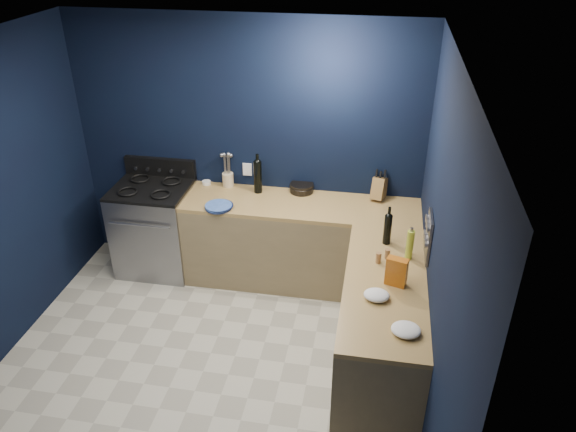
% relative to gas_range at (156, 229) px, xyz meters
% --- Properties ---
extents(floor, '(3.50, 3.50, 0.02)m').
position_rel_gas_range_xyz_m(floor, '(0.93, -1.42, -0.47)').
color(floor, '#BBB7A3').
rests_on(floor, ground).
extents(ceiling, '(3.50, 3.50, 0.02)m').
position_rel_gas_range_xyz_m(ceiling, '(0.93, -1.42, 2.15)').
color(ceiling, silver).
rests_on(ceiling, ground).
extents(wall_back, '(3.50, 0.02, 2.60)m').
position_rel_gas_range_xyz_m(wall_back, '(0.93, 0.34, 0.84)').
color(wall_back, black).
rests_on(wall_back, ground).
extents(wall_right, '(0.02, 3.50, 2.60)m').
position_rel_gas_range_xyz_m(wall_right, '(2.69, -1.42, 0.84)').
color(wall_right, black).
rests_on(wall_right, ground).
extents(cab_back, '(2.30, 0.63, 0.86)m').
position_rel_gas_range_xyz_m(cab_back, '(1.53, 0.02, -0.03)').
color(cab_back, olive).
rests_on(cab_back, floor).
extents(top_back, '(2.30, 0.63, 0.04)m').
position_rel_gas_range_xyz_m(top_back, '(1.53, 0.02, 0.42)').
color(top_back, brown).
rests_on(top_back, cab_back).
extents(cab_right, '(0.63, 1.67, 0.86)m').
position_rel_gas_range_xyz_m(cab_right, '(2.37, -1.13, -0.03)').
color(cab_right, olive).
rests_on(cab_right, floor).
extents(top_right, '(0.63, 1.67, 0.04)m').
position_rel_gas_range_xyz_m(top_right, '(2.37, -1.13, 0.42)').
color(top_right, brown).
rests_on(top_right, cab_right).
extents(gas_range, '(0.76, 0.66, 0.92)m').
position_rel_gas_range_xyz_m(gas_range, '(0.00, 0.00, 0.00)').
color(gas_range, gray).
rests_on(gas_range, floor).
extents(oven_door, '(0.59, 0.02, 0.42)m').
position_rel_gas_range_xyz_m(oven_door, '(0.00, -0.32, -0.01)').
color(oven_door, black).
rests_on(oven_door, gas_range).
extents(cooktop, '(0.76, 0.66, 0.03)m').
position_rel_gas_range_xyz_m(cooktop, '(0.00, 0.00, 0.48)').
color(cooktop, black).
rests_on(cooktop, gas_range).
extents(backguard, '(0.76, 0.06, 0.20)m').
position_rel_gas_range_xyz_m(backguard, '(0.00, 0.30, 0.58)').
color(backguard, black).
rests_on(backguard, gas_range).
extents(spice_panel, '(0.02, 0.28, 0.38)m').
position_rel_gas_range_xyz_m(spice_panel, '(2.67, -0.87, 0.72)').
color(spice_panel, gray).
rests_on(spice_panel, wall_right).
extents(wall_outlet, '(0.09, 0.02, 0.13)m').
position_rel_gas_range_xyz_m(wall_outlet, '(0.93, 0.32, 0.62)').
color(wall_outlet, white).
rests_on(wall_outlet, wall_back).
extents(plate_stack, '(0.28, 0.28, 0.03)m').
position_rel_gas_range_xyz_m(plate_stack, '(0.77, -0.21, 0.46)').
color(plate_stack, '#305899').
rests_on(plate_stack, top_back).
extents(ramekin, '(0.12, 0.12, 0.03)m').
position_rel_gas_range_xyz_m(ramekin, '(0.50, 0.27, 0.46)').
color(ramekin, white).
rests_on(ramekin, top_back).
extents(utensil_crock, '(0.13, 0.13, 0.14)m').
position_rel_gas_range_xyz_m(utensil_crock, '(0.73, 0.27, 0.51)').
color(utensil_crock, beige).
rests_on(utensil_crock, top_back).
extents(wine_bottle_back, '(0.10, 0.10, 0.33)m').
position_rel_gas_range_xyz_m(wine_bottle_back, '(1.07, 0.19, 0.61)').
color(wine_bottle_back, black).
rests_on(wine_bottle_back, top_back).
extents(lemon_basket, '(0.27, 0.27, 0.09)m').
position_rel_gas_range_xyz_m(lemon_basket, '(1.50, 0.27, 0.48)').
color(lemon_basket, black).
rests_on(lemon_basket, top_back).
extents(knife_block, '(0.18, 0.27, 0.27)m').
position_rel_gas_range_xyz_m(knife_block, '(2.27, 0.27, 0.55)').
color(knife_block, brown).
rests_on(knife_block, top_back).
extents(wine_bottle_right, '(0.08, 0.08, 0.27)m').
position_rel_gas_range_xyz_m(wine_bottle_right, '(2.36, -0.56, 0.57)').
color(wine_bottle_right, black).
rests_on(wine_bottle_right, top_right).
extents(oil_bottle, '(0.07, 0.07, 0.26)m').
position_rel_gas_range_xyz_m(oil_bottle, '(2.54, -0.77, 0.57)').
color(oil_bottle, '#9BAC2B').
rests_on(oil_bottle, top_right).
extents(spice_jar_near, '(0.05, 0.05, 0.09)m').
position_rel_gas_range_xyz_m(spice_jar_near, '(2.30, -0.87, 0.49)').
color(spice_jar_near, olive).
rests_on(spice_jar_near, top_right).
extents(spice_jar_far, '(0.05, 0.05, 0.08)m').
position_rel_gas_range_xyz_m(spice_jar_far, '(2.37, -0.80, 0.48)').
color(spice_jar_far, olive).
rests_on(spice_jar_far, top_right).
extents(crouton_bag, '(0.17, 0.11, 0.23)m').
position_rel_gas_range_xyz_m(crouton_bag, '(2.44, -1.15, 0.56)').
color(crouton_bag, '#A62D13').
rests_on(crouton_bag, top_right).
extents(towel_front, '(0.21, 0.18, 0.07)m').
position_rel_gas_range_xyz_m(towel_front, '(2.30, -1.35, 0.47)').
color(towel_front, white).
rests_on(towel_front, top_right).
extents(towel_end, '(0.23, 0.21, 0.06)m').
position_rel_gas_range_xyz_m(towel_end, '(2.51, -1.69, 0.47)').
color(towel_end, white).
rests_on(towel_end, top_right).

